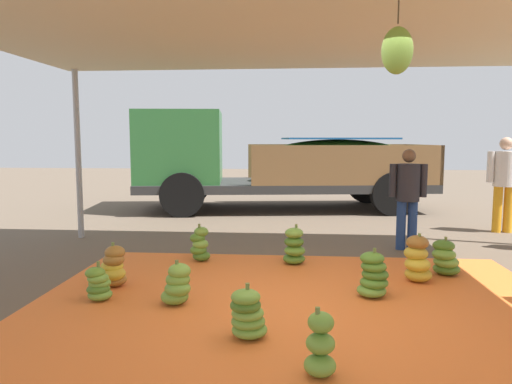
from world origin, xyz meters
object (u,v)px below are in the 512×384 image
banana_bunch_9 (114,268)px  worker_2 (408,191)px  banana_bunch_5 (320,346)px  banana_bunch_4 (445,259)px  banana_bunch_7 (99,284)px  cargo_truck_main (271,161)px  banana_bunch_6 (417,260)px  banana_bunch_0 (177,285)px  banana_bunch_3 (248,315)px  banana_bunch_1 (200,245)px  banana_bunch_2 (294,247)px  banana_bunch_8 (373,276)px  worker_0 (505,177)px

banana_bunch_9 → worker_2: (3.87, 2.28, 0.68)m
banana_bunch_5 → banana_bunch_4: bearing=58.0°
banana_bunch_7 → banana_bunch_9: size_ratio=0.79×
banana_bunch_9 → cargo_truck_main: bearing=76.8°
banana_bunch_6 → banana_bunch_7: banana_bunch_6 is taller
banana_bunch_9 → worker_2: worker_2 is taller
banana_bunch_0 → worker_2: size_ratio=0.30×
banana_bunch_3 → banana_bunch_4: size_ratio=0.99×
banana_bunch_1 → banana_bunch_2: size_ratio=0.95×
banana_bunch_1 → banana_bunch_5: (1.54, -3.20, -0.01)m
banana_bunch_3 → banana_bunch_8: banana_bunch_8 is taller
banana_bunch_7 → cargo_truck_main: bearing=77.7°
worker_0 → worker_2: size_ratio=1.12×
banana_bunch_8 → banana_bunch_6: bearing=44.1°
banana_bunch_8 → banana_bunch_9: 2.98m
banana_bunch_7 → banana_bunch_3: bearing=-26.6°
banana_bunch_1 → banana_bunch_4: bearing=-7.8°
banana_bunch_4 → banana_bunch_2: bearing=169.2°
banana_bunch_6 → banana_bunch_0: bearing=-159.1°
banana_bunch_1 → banana_bunch_7: 1.90m
banana_bunch_8 → banana_bunch_9: bearing=178.2°
banana_bunch_1 → banana_bunch_6: size_ratio=0.89×
banana_bunch_3 → banana_bunch_4: banana_bunch_4 is taller
banana_bunch_0 → banana_bunch_7: size_ratio=1.13×
banana_bunch_8 → cargo_truck_main: bearing=102.5°
banana_bunch_5 → worker_0: worker_0 is taller
banana_bunch_7 → worker_0: (5.98, 4.33, 0.86)m
banana_bunch_2 → banana_bunch_6: banana_bunch_6 is taller
banana_bunch_9 → worker_2: bearing=30.5°
banana_bunch_1 → banana_bunch_6: (2.84, -0.76, 0.03)m
banana_bunch_8 → worker_2: bearing=69.4°
banana_bunch_2 → worker_0: (3.88, 2.68, 0.79)m
banana_bunch_5 → banana_bunch_6: (1.30, 2.44, 0.05)m
banana_bunch_2 → cargo_truck_main: (-0.59, 5.30, 0.95)m
banana_bunch_8 → cargo_truck_main: cargo_truck_main is taller
banana_bunch_3 → banana_bunch_9: 2.15m
worker_0 → banana_bunch_2: bearing=-145.4°
banana_bunch_7 → banana_bunch_8: banana_bunch_8 is taller
banana_bunch_2 → banana_bunch_7: bearing=-141.7°
banana_bunch_7 → banana_bunch_9: (-0.01, 0.46, 0.06)m
banana_bunch_8 → banana_bunch_3: bearing=-136.2°
banana_bunch_0 → banana_bunch_8: banana_bunch_8 is taller
banana_bunch_4 → banana_bunch_5: (-1.72, -2.75, 0.01)m
banana_bunch_3 → banana_bunch_0: bearing=136.2°
banana_bunch_9 → worker_0: size_ratio=0.30×
banana_bunch_3 → banana_bunch_5: size_ratio=0.96×
banana_bunch_0 → banana_bunch_9: 1.03m
banana_bunch_3 → banana_bunch_4: (2.32, 2.14, 0.00)m
banana_bunch_2 → banana_bunch_9: bearing=-150.4°
banana_bunch_3 → banana_bunch_7: 1.90m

